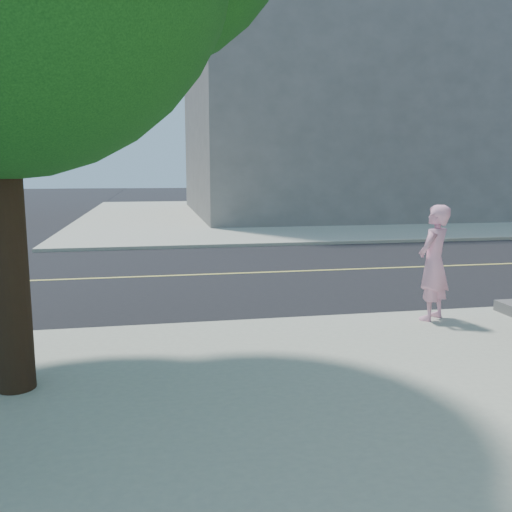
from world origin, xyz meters
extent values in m
cube|color=black|center=(0.00, 4.50, 0.01)|extent=(140.00, 9.00, 0.01)
cube|color=#ACAE99|center=(13.50, 21.50, 0.06)|extent=(29.00, 25.00, 0.12)
cube|color=slate|center=(14.00, 22.00, 7.12)|extent=(18.00, 16.00, 14.00)
imported|color=#FBA4C5|center=(7.05, -0.53, 1.04)|extent=(0.81, 0.76, 1.85)
cylinder|color=black|center=(1.14, -2.27, 2.17)|extent=(0.41, 0.41, 4.10)
camera|label=1|loc=(2.68, -8.36, 2.51)|focal=38.02mm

